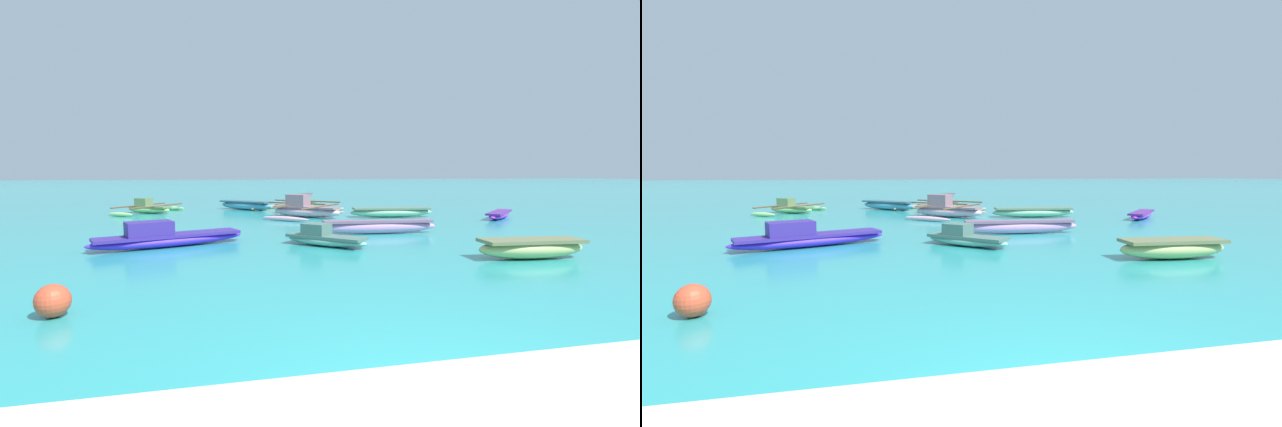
{
  "view_description": "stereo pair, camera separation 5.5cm",
  "coord_description": "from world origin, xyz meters",
  "views": [
    {
      "loc": [
        -1.92,
        -2.77,
        2.01
      ],
      "look_at": [
        2.13,
        15.11,
        0.25
      ],
      "focal_mm": 24.0,
      "sensor_mm": 36.0,
      "label": 1
    },
    {
      "loc": [
        -1.86,
        -2.78,
        2.01
      ],
      "look_at": [
        2.13,
        15.11,
        0.25
      ],
      "focal_mm": 24.0,
      "sensor_mm": 36.0,
      "label": 2
    }
  ],
  "objects": [
    {
      "name": "moored_boat_1",
      "position": [
        9.94,
        13.75,
        0.17
      ],
      "size": [
        2.62,
        2.57,
        0.3
      ],
      "rotation": [
        0.0,
        0.0,
        0.77
      ],
      "color": "#9330E1",
      "rests_on": "ground_plane"
    },
    {
      "name": "moored_boat_7",
      "position": [
        -5.58,
        19.76,
        0.25
      ],
      "size": [
        3.26,
        4.01,
        0.74
      ],
      "rotation": [
        0.0,
        0.0,
        -0.57
      ],
      "color": "#9DD47D",
      "rests_on": "ground_plane"
    },
    {
      "name": "moored_boat_8",
      "position": [
        3.04,
        10.46,
        0.25
      ],
      "size": [
        3.99,
        0.82,
        0.45
      ],
      "rotation": [
        0.0,
        0.0,
        -0.08
      ],
      "color": "#CF90C7",
      "rests_on": "ground_plane"
    },
    {
      "name": "moored_boat_6",
      "position": [
        1.94,
        19.46,
        0.23
      ],
      "size": [
        5.06,
        4.88,
        0.49
      ],
      "rotation": [
        0.0,
        0.0,
        0.87
      ],
      "color": "tan",
      "rests_on": "ground_plane"
    },
    {
      "name": "moored_boat_10",
      "position": [
        5.11,
        5.79,
        0.26
      ],
      "size": [
        2.67,
        0.95,
        0.46
      ],
      "rotation": [
        0.0,
        0.0,
        -0.07
      ],
      "color": "#B4BF73",
      "rests_on": "ground_plane"
    },
    {
      "name": "moored_boat_3",
      "position": [
        5.49,
        15.31,
        0.24
      ],
      "size": [
        3.84,
        1.18,
        0.43
      ],
      "rotation": [
        0.0,
        0.0,
        -0.12
      ],
      "color": "#92C79E",
      "rests_on": "ground_plane"
    },
    {
      "name": "moored_boat_9",
      "position": [
        -3.46,
        9.38,
        0.25
      ],
      "size": [
        4.17,
        2.25,
        0.71
      ],
      "rotation": [
        0.0,
        0.0,
        0.36
      ],
      "color": "#4E2BE1",
      "rests_on": "ground_plane"
    },
    {
      "name": "mooring_buoy_0",
      "position": [
        -4.27,
        3.71,
        0.23
      ],
      "size": [
        0.47,
        0.47,
        0.47
      ],
      "color": "#E54C2D",
      "rests_on": "ground_plane"
    },
    {
      "name": "moored_boat_5",
      "position": [
        0.78,
        8.58,
        0.21
      ],
      "size": [
        2.26,
        2.21,
        0.6
      ],
      "rotation": [
        0.0,
        0.0,
        -0.77
      ],
      "color": "#74B5A3",
      "rests_on": "ground_plane"
    },
    {
      "name": "moored_boat_4",
      "position": [
        3.43,
        27.31,
        0.26
      ],
      "size": [
        2.49,
        2.96,
        0.48
      ],
      "rotation": [
        0.0,
        0.0,
        0.9
      ],
      "color": "#956866",
      "rests_on": "ground_plane"
    },
    {
      "name": "moored_boat_0",
      "position": [
        -0.73,
        20.59,
        0.27
      ],
      "size": [
        3.0,
        2.89,
        0.48
      ],
      "rotation": [
        0.0,
        0.0,
        -0.76
      ],
      "color": "#4B96B6",
      "rests_on": "ground_plane"
    },
    {
      "name": "moored_boat_2",
      "position": [
        1.67,
        16.22,
        0.34
      ],
      "size": [
        4.17,
        4.4,
        1.02
      ],
      "rotation": [
        0.0,
        0.0,
        -0.69
      ],
      "color": "#E8AEC6",
      "rests_on": "ground_plane"
    }
  ]
}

